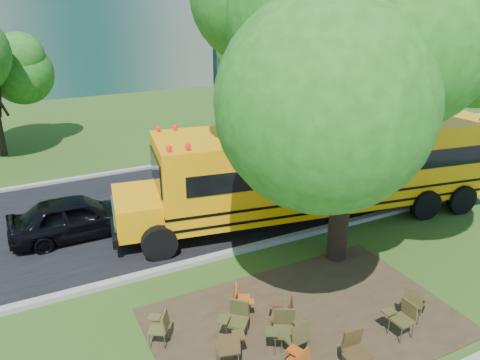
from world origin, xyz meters
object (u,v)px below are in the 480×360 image
chair_5 (355,348)px  school_bus (326,165)px  chair_7 (415,301)px  chair_11 (284,312)px  chair_1 (229,345)px  chair_9 (236,317)px  chair_8 (161,325)px  chair_3 (283,326)px  chair_6 (403,315)px  chair_4 (298,335)px  chair_10 (240,297)px  main_tree (355,42)px  black_car (76,217)px

chair_5 → school_bus: bearing=-117.1°
chair_7 → chair_11: bearing=-141.1°
chair_1 → chair_9: chair_1 is taller
chair_8 → chair_11: (2.56, -0.90, 0.08)m
chair_3 → chair_8: (-2.29, 1.30, -0.08)m
chair_8 → school_bus: bearing=-30.1°
chair_6 → chair_8: size_ratio=1.09×
chair_3 → chair_4: (0.13, -0.36, 0.00)m
chair_7 → school_bus: bearing=132.1°
chair_8 → chair_11: size_ratio=0.86×
chair_3 → chair_10: (-0.31, 1.43, -0.09)m
main_tree → chair_9: size_ratio=10.32×
chair_1 → chair_9: size_ratio=1.04×
main_tree → chair_7: (-0.14, -3.08, -5.48)m
school_bus → chair_8: bearing=-142.5°
chair_3 → chair_9: chair_3 is taller
chair_1 → school_bus: bearing=54.7°
chair_1 → chair_8: (-1.02, 1.32, -0.08)m
chair_10 → black_car: size_ratio=0.20×
school_bus → chair_7: bearing=-95.6°
chair_8 → chair_11: chair_11 is taller
main_tree → chair_8: size_ratio=11.58×
chair_8 → chair_6: bearing=-81.9°
chair_1 → chair_7: (4.47, -0.55, -0.03)m
main_tree → chair_10: 6.73m
chair_6 → chair_9: bearing=61.0°
chair_4 → chair_9: (-0.87, 1.11, -0.02)m
chair_8 → chair_10: (1.98, 0.12, -0.01)m
chair_5 → chair_8: size_ratio=1.16×
chair_9 → chair_10: size_ratio=1.15×
chair_11 → main_tree: bearing=-16.6°
chair_5 → black_car: size_ratio=0.24×
school_bus → chair_10: size_ratio=15.99×
chair_7 → chair_11: chair_11 is taller
chair_5 → chair_6: chair_5 is taller
chair_4 → chair_7: size_ratio=1.04×
chair_8 → chair_11: bearing=-77.7°
chair_7 → black_car: bearing=-173.7°
chair_6 → black_car: size_ratio=0.23×
chair_5 → chair_6: size_ratio=1.06×
chair_9 → chair_7: bearing=-156.5°
chair_8 → chair_10: size_ratio=1.02×
chair_1 → chair_4: 1.44m
chair_4 → main_tree: bearing=37.4°
chair_7 → chair_10: 4.03m
chair_3 → chair_11: bearing=-94.7°
school_bus → chair_3: school_bus is taller
main_tree → chair_6: 6.48m
school_bus → main_tree: bearing=-109.0°
chair_10 → chair_11: (0.58, -1.03, 0.09)m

